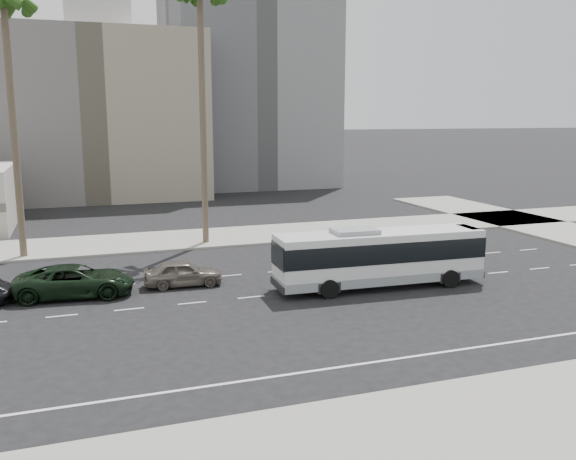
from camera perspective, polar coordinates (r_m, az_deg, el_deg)
name	(u,v)px	position (r m, az deg, el deg)	size (l,w,h in m)	color
ground	(358,287)	(33.18, 6.59, -5.28)	(700.00, 700.00, 0.00)	black
sidewalk_north	(271,234)	(47.22, -1.57, -0.34)	(120.00, 7.00, 0.15)	gray
midrise_beige_west	(91,116)	(73.73, -17.89, 10.08)	(24.00, 18.00, 18.00)	slate
midrise_gray_center	(245,86)	(83.73, -4.01, 13.30)	(20.00, 20.00, 26.00)	slate
civic_tower	(98,44)	(280.54, -17.29, 16.25)	(42.00, 42.00, 129.00)	silver
highrise_right	(218,52)	(266.60, -6.53, 16.14)	(26.00, 26.00, 70.00)	slate
highrise_far	(256,71)	(301.40, -3.01, 14.59)	(22.00, 22.00, 60.00)	slate
city_bus	(380,256)	(32.89, 8.54, -2.40)	(11.39, 3.00, 3.24)	silver
car_a	(183,273)	(33.43, -9.78, -3.98)	(4.17, 1.68, 1.42)	#655C53
car_b	(75,281)	(32.86, -19.26, -4.51)	(5.83, 2.69, 1.62)	black
palm_mid	(3,5)	(42.56, -25.01, 18.47)	(5.60, 5.60, 17.29)	brown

